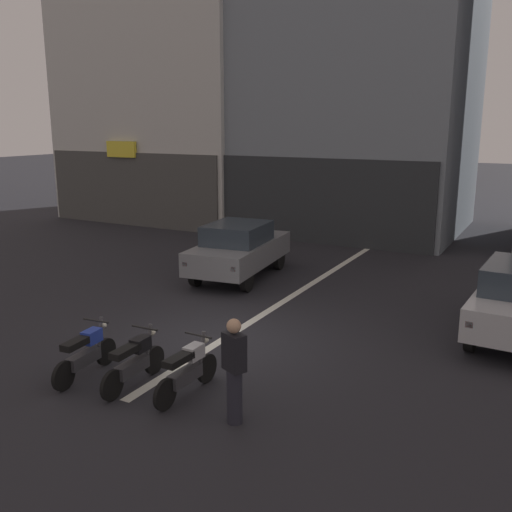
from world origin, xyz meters
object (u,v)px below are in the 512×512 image
Objects in this scene: motorcycle_black_row_left_mid at (134,361)px; motorcycle_silver_row_centre at (187,369)px; motorcycle_blue_row_leftmost at (86,353)px; person_by_motorcycles at (234,370)px; car_grey_crossing_near at (239,248)px.

motorcycle_silver_row_centre is (1.01, 0.15, 0.00)m from motorcycle_black_row_left_mid.
motorcycle_blue_row_leftmost is 1.00× the size of person_by_motorcycles.
person_by_motorcycles reaches higher than motorcycle_black_row_left_mid.
person_by_motorcycles reaches higher than motorcycle_blue_row_leftmost.
motorcycle_blue_row_leftmost is at bearing -82.52° from car_grey_crossing_near.
motorcycle_black_row_left_mid is 1.00× the size of person_by_motorcycles.
car_grey_crossing_near is at bearing 97.48° from motorcycle_blue_row_leftmost.
car_grey_crossing_near is at bearing 105.49° from motorcycle_black_row_left_mid.
car_grey_crossing_near is at bearing 119.44° from person_by_motorcycles.
car_grey_crossing_near reaches higher than motorcycle_blue_row_leftmost.
motorcycle_silver_row_centre is at bearing 8.48° from motorcycle_black_row_left_mid.
motorcycle_black_row_left_mid is at bearing -74.51° from car_grey_crossing_near.
person_by_motorcycles is at bearing -19.38° from motorcycle_silver_row_centre.
car_grey_crossing_near is 2.56× the size of motorcycle_silver_row_centre.
motorcycle_black_row_left_mid and motorcycle_silver_row_centre have the same top height.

